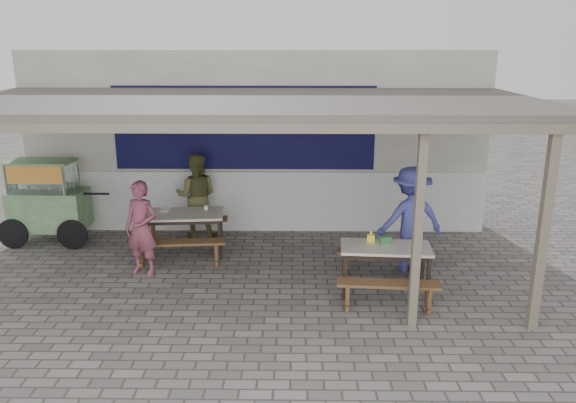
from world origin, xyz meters
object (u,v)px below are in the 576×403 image
(vendor_cart, at_px, (47,198))
(tissue_box, at_px, (371,238))
(bench_left_street, at_px, (179,248))
(patron_street_side, at_px, (141,228))
(patron_right_table, at_px, (410,219))
(bench_left_wall, at_px, (186,224))
(table_right, at_px, (386,251))
(bench_right_wall, at_px, (381,257))
(bench_right_street, at_px, (388,290))
(condiment_bowl, at_px, (165,210))
(table_left, at_px, (182,217))
(patron_wall_side, at_px, (197,196))
(donation_box, at_px, (385,240))
(condiment_jar, at_px, (206,207))

(vendor_cart, relative_size, tissue_box, 17.69)
(bench_left_street, relative_size, vendor_cart, 0.79)
(patron_street_side, distance_m, patron_right_table, 4.33)
(patron_street_side, bearing_deg, bench_left_wall, 93.97)
(table_right, xyz_separation_m, bench_right_wall, (0.04, 0.61, -0.33))
(patron_street_side, bearing_deg, bench_right_wall, 17.54)
(patron_right_table, bearing_deg, bench_right_street, 56.05)
(bench_right_wall, distance_m, vendor_cart, 6.19)
(condiment_bowl, bearing_deg, table_left, -18.58)
(bench_left_wall, distance_m, table_right, 4.07)
(condiment_bowl, bearing_deg, bench_right_wall, -16.73)
(bench_right_wall, distance_m, patron_wall_side, 3.81)
(vendor_cart, bearing_deg, bench_right_street, -23.96)
(bench_left_street, distance_m, tissue_box, 3.21)
(bench_left_wall, height_order, patron_street_side, patron_street_side)
(patron_right_table, bearing_deg, patron_wall_side, -36.44)
(table_right, xyz_separation_m, vendor_cart, (-5.92, 2.16, 0.18))
(bench_left_wall, distance_m, donation_box, 4.02)
(bench_right_wall, distance_m, donation_box, 0.67)
(table_right, distance_m, condiment_jar, 3.46)
(patron_wall_side, height_order, condiment_jar, patron_wall_side)
(table_left, xyz_separation_m, bench_right_street, (3.28, -2.23, -0.34))
(bench_right_wall, relative_size, tissue_box, 12.73)
(bench_right_wall, bearing_deg, vendor_cart, 169.58)
(vendor_cart, distance_m, tissue_box, 6.06)
(condiment_jar, bearing_deg, tissue_box, -30.85)
(bench_right_street, xyz_separation_m, donation_box, (0.05, 0.75, 0.47))
(patron_street_side, bearing_deg, condiment_bowl, 100.58)
(bench_left_street, distance_m, table_right, 3.43)
(bench_left_street, distance_m, bench_right_street, 3.60)
(bench_left_wall, distance_m, bench_right_street, 4.39)
(vendor_cart, bearing_deg, table_right, -18.73)
(bench_right_street, height_order, patron_street_side, patron_street_side)
(bench_left_street, bearing_deg, patron_wall_side, 82.84)
(bench_left_wall, height_order, bench_right_street, same)
(table_left, xyz_separation_m, table_right, (3.33, -1.62, -0.01))
(condiment_bowl, bearing_deg, table_right, -25.31)
(patron_right_table, distance_m, condiment_jar, 3.58)
(patron_street_side, xyz_separation_m, donation_box, (3.80, -0.58, 0.03))
(table_left, bearing_deg, vendor_cart, 162.89)
(bench_left_wall, height_order, vendor_cart, vendor_cart)
(donation_box, distance_m, condiment_jar, 3.39)
(patron_street_side, distance_m, patron_wall_side, 1.90)
(table_right, relative_size, patron_street_side, 0.88)
(table_left, relative_size, vendor_cart, 0.76)
(table_right, distance_m, bench_right_wall, 0.70)
(condiment_bowl, bearing_deg, bench_left_wall, 63.30)
(bench_left_street, distance_m, condiment_bowl, 0.93)
(vendor_cart, relative_size, condiment_bowl, 9.42)
(bench_right_wall, bearing_deg, bench_right_street, -90.00)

